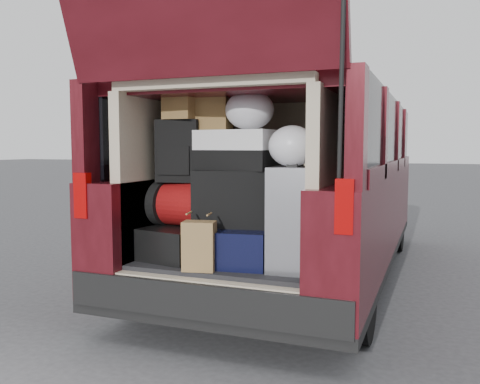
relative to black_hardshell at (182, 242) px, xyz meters
The scene contains 15 objects.
ground 0.77m from the black_hardshell, 19.75° to the right, with size 80.00×80.00×0.00m, color #39393C.
minivan 1.78m from the black_hardshell, 77.94° to the left, with size 1.90×5.35×2.77m.
load_floor 0.55m from the black_hardshell, 21.21° to the left, with size 1.24×1.05×0.55m, color black.
black_hardshell is the anchor object (origin of this frame).
navy_hardshell 0.43m from the black_hardshell, ahead, with size 0.46×0.56×0.24m, color black.
silver_roller 0.87m from the black_hardshell, ahead, with size 0.28×0.44×0.66m, color white.
kraft_bag 0.42m from the black_hardshell, 47.46° to the right, with size 0.20×0.13×0.32m, color olive.
red_duffel 0.27m from the black_hardshell, 38.84° to the left, with size 0.48×0.31×0.31m, color maroon.
black_soft_case 0.51m from the black_hardshell, ahead, with size 0.54×0.32×0.39m, color black.
backpack 0.65m from the black_hardshell, 130.23° to the left, with size 0.31×0.19×0.44m, color black.
twotone_duffel 0.75m from the black_hardshell, 13.61° to the left, with size 0.61×0.32×0.27m, color white.
grocery_sack_lower 0.97m from the black_hardshell, 119.99° to the left, with size 0.21×0.18×0.19m, color olive.
grocery_sack_upper 0.94m from the black_hardshell, 32.92° to the left, with size 0.24×0.20×0.24m, color olive.
plastic_bag_center 1.05m from the black_hardshell, ahead, with size 0.33×0.31×0.27m, color silver.
plastic_bag_right 1.08m from the black_hardshell, ahead, with size 0.30×0.28×0.26m, color silver.
Camera 1 is at (1.31, -3.06, 1.34)m, focal length 38.00 mm.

